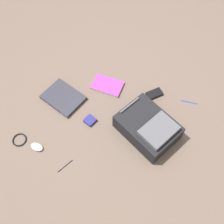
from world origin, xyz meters
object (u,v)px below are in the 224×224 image
(computer_mouse, at_px, (37,147))
(pen_blue, at_px, (65,166))
(earbud_pouch, at_px, (90,120))
(power_brick, at_px, (154,94))
(pen_black, at_px, (189,102))
(backpack, at_px, (148,127))
(laptop, at_px, (63,98))
(book_red, at_px, (107,85))
(cable_coil, at_px, (19,140))

(computer_mouse, distance_m, pen_blue, 0.28)
(earbud_pouch, bearing_deg, power_brick, -33.60)
(pen_black, bearing_deg, backpack, 158.29)
(pen_black, bearing_deg, computer_mouse, 139.55)
(laptop, height_order, earbud_pouch, laptop)
(backpack, relative_size, book_red, 1.84)
(cable_coil, bearing_deg, book_red, -22.08)
(laptop, xyz_separation_m, cable_coil, (-0.50, 0.07, -0.01))
(backpack, height_order, pen_blue, backpack)
(pen_black, relative_size, pen_blue, 1.03)
(laptop, bearing_deg, cable_coil, 172.19)
(book_red, height_order, pen_blue, book_red)
(pen_black, xyz_separation_m, pen_blue, (-1.02, 0.58, -0.00))
(cable_coil, height_order, pen_blue, cable_coil)
(pen_blue, bearing_deg, backpack, -35.16)
(pen_black, height_order, pen_blue, same)
(power_brick, bearing_deg, book_red, 108.19)
(laptop, distance_m, power_brick, 0.79)
(book_red, distance_m, computer_mouse, 0.81)
(computer_mouse, bearing_deg, pen_black, -45.91)
(computer_mouse, xyz_separation_m, power_brick, (0.92, -0.57, -0.00))
(book_red, bearing_deg, backpack, -113.68)
(laptop, distance_m, computer_mouse, 0.49)
(computer_mouse, height_order, cable_coil, computer_mouse)
(laptop, bearing_deg, earbud_pouch, -102.43)
(pen_blue, bearing_deg, computer_mouse, 87.93)
(cable_coil, bearing_deg, pen_blue, -88.75)
(computer_mouse, bearing_deg, book_red, -17.32)
(book_red, relative_size, power_brick, 2.10)
(cable_coil, bearing_deg, earbud_pouch, -42.09)
(book_red, relative_size, earbud_pouch, 3.52)
(earbud_pouch, bearing_deg, computer_mouse, 151.11)
(pen_blue, bearing_deg, earbud_pouch, 6.73)
(backpack, relative_size, power_brick, 3.86)
(pen_black, bearing_deg, cable_coil, 135.15)
(pen_black, distance_m, pen_blue, 1.17)
(backpack, height_order, earbud_pouch, backpack)
(backpack, relative_size, cable_coil, 4.63)
(backpack, relative_size, computer_mouse, 5.20)
(book_red, height_order, earbud_pouch, earbud_pouch)
(backpack, height_order, computer_mouse, backpack)
(book_red, xyz_separation_m, computer_mouse, (-0.79, 0.17, 0.00))
(book_red, xyz_separation_m, pen_black, (0.22, -0.69, -0.01))
(pen_blue, distance_m, earbud_pouch, 0.43)
(pen_black, bearing_deg, book_red, 107.32)
(computer_mouse, bearing_deg, laptop, 5.51)
(backpack, xyz_separation_m, book_red, (0.23, 0.52, -0.07))
(earbud_pouch, bearing_deg, pen_black, -46.69)
(book_red, bearing_deg, pen_black, -72.68)
(computer_mouse, height_order, earbud_pouch, computer_mouse)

